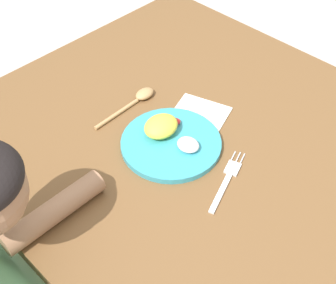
% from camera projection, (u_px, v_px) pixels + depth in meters
% --- Properties ---
extents(ground_plane, '(8.00, 8.00, 0.00)m').
position_uv_depth(ground_plane, '(200.00, 284.00, 1.61)').
color(ground_plane, beige).
extents(dining_table, '(1.21, 0.98, 0.69)m').
position_uv_depth(dining_table, '(212.00, 168.00, 1.18)').
color(dining_table, brown).
rests_on(dining_table, ground_plane).
extents(plate, '(0.24, 0.24, 0.06)m').
position_uv_depth(plate, '(170.00, 139.00, 1.11)').
color(plate, teal).
rests_on(plate, dining_table).
extents(fork, '(0.08, 0.19, 0.01)m').
position_uv_depth(fork, '(227.00, 180.00, 1.04)').
color(fork, silver).
rests_on(fork, dining_table).
extents(spoon, '(0.04, 0.20, 0.02)m').
position_uv_depth(spoon, '(138.00, 99.00, 1.23)').
color(spoon, tan).
rests_on(spoon, dining_table).
extents(napkin, '(0.17, 0.18, 0.00)m').
position_uv_depth(napkin, '(198.00, 117.00, 1.19)').
color(napkin, white).
rests_on(napkin, dining_table).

